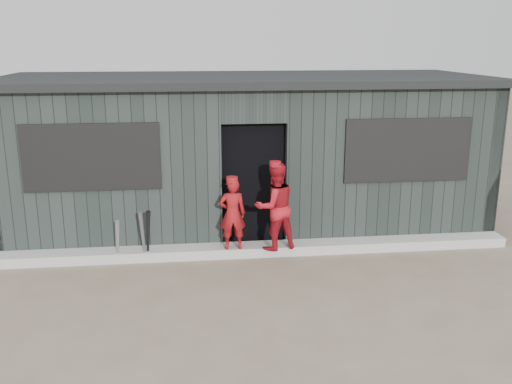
{
  "coord_description": "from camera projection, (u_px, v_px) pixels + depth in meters",
  "views": [
    {
      "loc": [
        -0.97,
        -6.41,
        3.2
      ],
      "look_at": [
        0.0,
        1.8,
        1.0
      ],
      "focal_mm": 40.0,
      "sensor_mm": 36.0,
      "label": 1
    }
  ],
  "objects": [
    {
      "name": "curb",
      "position": [
        256.0,
        249.0,
        8.82
      ],
      "size": [
        8.0,
        0.36,
        0.15
      ],
      "primitive_type": "cube",
      "color": "#ACADA7",
      "rests_on": "ground"
    },
    {
      "name": "dugout",
      "position": [
        245.0,
        152.0,
        10.12
      ],
      "size": [
        8.3,
        3.3,
        2.62
      ],
      "color": "black",
      "rests_on": "ground"
    },
    {
      "name": "bat_right",
      "position": [
        148.0,
        236.0,
        8.39
      ],
      "size": [
        0.14,
        0.34,
        0.84
      ],
      "primitive_type": "cone",
      "rotation": [
        0.32,
        0.0,
        0.22
      ],
      "color": "black",
      "rests_on": "ground"
    },
    {
      "name": "player_red_right",
      "position": [
        275.0,
        206.0,
        8.48
      ],
      "size": [
        0.76,
        0.67,
        1.32
      ],
      "primitive_type": "imported",
      "rotation": [
        0.0,
        0.0,
        3.45
      ],
      "color": "#AC1520",
      "rests_on": "curb"
    },
    {
      "name": "ground",
      "position": [
        273.0,
        306.0,
        7.09
      ],
      "size": [
        80.0,
        80.0,
        0.0
      ],
      "primitive_type": "plane",
      "color": "#736250",
      "rests_on": "ground"
    },
    {
      "name": "bat_left",
      "position": [
        117.0,
        241.0,
        8.34
      ],
      "size": [
        0.15,
        0.31,
        0.71
      ],
      "primitive_type": "cone",
      "rotation": [
        0.34,
        0.0,
        0.27
      ],
      "color": "#96969F",
      "rests_on": "ground"
    },
    {
      "name": "bat_mid",
      "position": [
        143.0,
        237.0,
        8.38
      ],
      "size": [
        0.11,
        0.25,
        0.82
      ],
      "primitive_type": "cone",
      "rotation": [
        0.21,
        0.0,
        -0.18
      ],
      "color": "slate",
      "rests_on": "ground"
    },
    {
      "name": "player_grey_back",
      "position": [
        257.0,
        201.0,
        9.25
      ],
      "size": [
        0.75,
        0.6,
        1.35
      ],
      "primitive_type": "imported",
      "rotation": [
        0.0,
        0.0,
        3.43
      ],
      "color": "#A8A8A8",
      "rests_on": "ground"
    },
    {
      "name": "player_red_left",
      "position": [
        232.0,
        214.0,
        8.5
      ],
      "size": [
        0.4,
        0.27,
        1.09
      ],
      "primitive_type": "imported",
      "rotation": [
        0.0,
        0.0,
        3.15
      ],
      "color": "maroon",
      "rests_on": "curb"
    }
  ]
}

